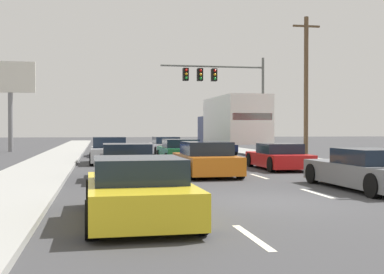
# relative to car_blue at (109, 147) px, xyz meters

# --- Properties ---
(ground_plane) EXTENTS (140.00, 140.00, 0.00)m
(ground_plane) POSITION_rel_car_blue_xyz_m (3.52, 3.48, -0.55)
(ground_plane) COLOR #3D3D3F
(sidewalk_right) EXTENTS (2.67, 80.00, 0.14)m
(sidewalk_right) POSITION_rel_car_blue_xyz_m (10.11, -1.52, -0.48)
(sidewalk_right) COLOR #9E9E99
(sidewalk_right) RESTS_ON ground_plane
(sidewalk_left) EXTENTS (2.67, 80.00, 0.14)m
(sidewalk_left) POSITION_rel_car_blue_xyz_m (-3.06, -1.52, -0.48)
(sidewalk_left) COLOR #9E9E99
(sidewalk_left) RESTS_ON ground_plane
(lane_markings) EXTENTS (3.54, 57.00, 0.01)m
(lane_markings) POSITION_rel_car_blue_xyz_m (3.52, -2.80, -0.55)
(lane_markings) COLOR silver
(lane_markings) RESTS_ON ground_plane
(car_blue) EXTENTS (1.86, 4.45, 1.18)m
(car_blue) POSITION_rel_car_blue_xyz_m (0.00, 0.00, 0.00)
(car_blue) COLOR #1E389E
(car_blue) RESTS_ON ground_plane
(car_silver) EXTENTS (1.92, 4.21, 1.36)m
(car_silver) POSITION_rel_car_blue_xyz_m (-0.12, -7.25, 0.06)
(car_silver) COLOR #B7BABF
(car_silver) RESTS_ON ground_plane
(car_black) EXTENTS (1.96, 4.06, 1.25)m
(car_black) POSITION_rel_car_blue_xyz_m (0.32, -15.43, 0.02)
(car_black) COLOR black
(car_black) RESTS_ON ground_plane
(car_yellow) EXTENTS (2.06, 4.43, 1.22)m
(car_yellow) POSITION_rel_car_blue_xyz_m (0.10, -23.38, 0.01)
(car_yellow) COLOR yellow
(car_yellow) RESTS_ON ground_plane
(car_white) EXTENTS (1.98, 4.20, 1.24)m
(car_white) POSITION_rel_car_blue_xyz_m (3.76, 0.06, 0.02)
(car_white) COLOR white
(car_white) RESTS_ON ground_plane
(car_green) EXTENTS (1.93, 4.54, 1.25)m
(car_green) POSITION_rel_car_blue_xyz_m (3.41, -8.07, 0.02)
(car_green) COLOR #196B38
(car_green) RESTS_ON ground_plane
(car_orange) EXTENTS (2.03, 4.27, 1.28)m
(car_orange) POSITION_rel_car_blue_xyz_m (3.37, -14.56, 0.04)
(car_orange) COLOR orange
(car_orange) RESTS_ON ground_plane
(box_truck) EXTENTS (2.62, 8.42, 3.59)m
(box_truck) POSITION_rel_car_blue_xyz_m (7.10, -4.35, 1.51)
(box_truck) COLOR white
(box_truck) RESTS_ON ground_plane
(car_red) EXTENTS (1.94, 4.15, 1.13)m
(car_red) POSITION_rel_car_blue_xyz_m (7.12, -12.28, -0.04)
(car_red) COLOR red
(car_red) RESTS_ON ground_plane
(car_gray) EXTENTS (1.93, 4.66, 1.20)m
(car_gray) POSITION_rel_car_blue_xyz_m (7.02, -19.72, -0.01)
(car_gray) COLOR slate
(car_gray) RESTS_ON ground_plane
(traffic_signal_mast) EXTENTS (8.17, 0.69, 7.33)m
(traffic_signal_mast) POSITION_rel_car_blue_xyz_m (8.41, 4.49, 4.88)
(traffic_signal_mast) COLOR #595B56
(traffic_signal_mast) RESTS_ON ground_plane
(utility_pole_mid) EXTENTS (1.80, 0.28, 8.94)m
(utility_pole_mid) POSITION_rel_car_blue_xyz_m (12.46, -2.85, 4.06)
(utility_pole_mid) COLOR brown
(utility_pole_mid) RESTS_ON ground_plane
(roadside_billboard) EXTENTS (3.71, 0.36, 6.94)m
(roadside_billboard) POSITION_rel_car_blue_xyz_m (-7.29, 7.18, 4.32)
(roadside_billboard) COLOR slate
(roadside_billboard) RESTS_ON ground_plane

